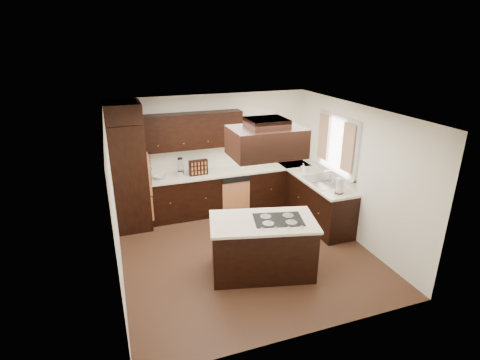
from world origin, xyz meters
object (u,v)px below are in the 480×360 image
Objects in this scene: spice_rack at (198,168)px; island at (262,247)px; range_hood at (266,142)px; oven_column at (130,177)px.

island is at bearing -83.10° from spice_rack.
island is 1.72m from range_hood.
island is at bearing -126.11° from range_hood.
range_hood is 2.57m from spice_rack.
island is (1.83, -2.32, -0.62)m from oven_column.
range_hood reaches higher than island.
oven_column is 1.34× the size of island.
range_hood reaches higher than oven_column.
spice_rack is at bearing 1.05° from oven_column.
island is 2.48m from spice_rack.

